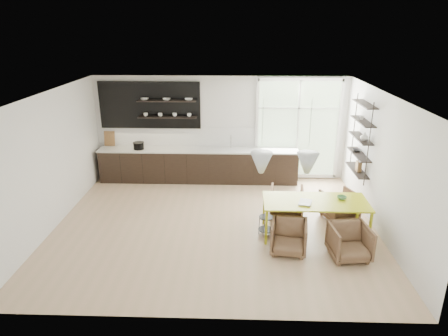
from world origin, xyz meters
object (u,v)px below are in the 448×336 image
(armchair_back_left, at_px, (287,202))
(wire_stool, at_px, (266,223))
(armchair_front_left, at_px, (289,237))
(armchair_front_right, at_px, (350,242))
(dining_table, at_px, (315,203))
(armchair_back_right, at_px, (339,205))

(armchair_back_left, bearing_deg, wire_stool, 65.76)
(armchair_back_left, height_order, armchair_front_left, armchair_back_left)
(armchair_back_left, bearing_deg, armchair_front_right, 125.96)
(wire_stool, bearing_deg, armchair_front_left, -59.40)
(armchair_front_right, relative_size, wire_stool, 1.77)
(dining_table, bearing_deg, armchair_front_left, -130.97)
(armchair_front_right, bearing_deg, wire_stool, 144.56)
(armchair_front_left, height_order, wire_stool, armchair_front_left)
(armchair_front_right, bearing_deg, armchair_back_left, 113.29)
(armchair_front_right, bearing_deg, armchair_back_right, 77.00)
(dining_table, xyz_separation_m, wire_stool, (-1.00, -0.02, -0.47))
(armchair_front_left, bearing_deg, dining_table, 57.19)
(dining_table, xyz_separation_m, armchair_back_left, (-0.47, 0.88, -0.38))
(armchair_front_left, distance_m, armchair_front_right, 1.14)
(wire_stool, bearing_deg, dining_table, 0.90)
(dining_table, bearing_deg, wire_stool, -178.55)
(armchair_back_left, bearing_deg, dining_table, 124.49)
(armchair_back_right, height_order, armchair_front_right, armchair_front_right)
(armchair_back_right, distance_m, wire_stool, 1.88)
(armchair_back_right, distance_m, armchair_front_right, 1.65)
(armchair_back_left, distance_m, armchair_back_right, 1.18)
(armchair_back_left, distance_m, armchair_front_left, 1.57)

